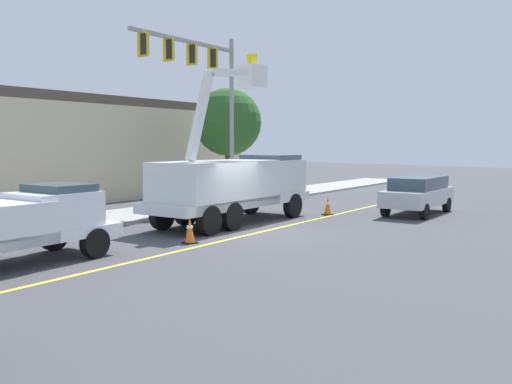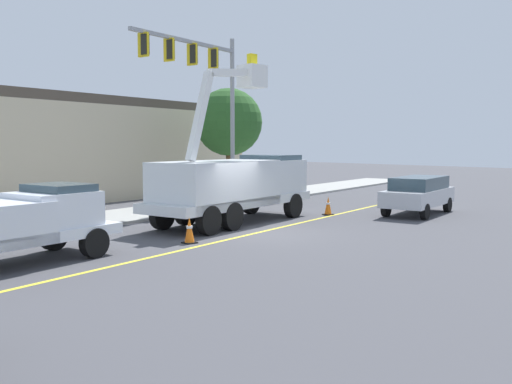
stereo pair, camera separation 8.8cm
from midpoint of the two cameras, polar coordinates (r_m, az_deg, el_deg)
The scene contains 11 objects.
ground at distance 19.79m, azimuth 0.17°, elevation -4.25°, with size 120.00×120.00×0.00m, color #47474C.
sidewalk_far_side at distance 24.56m, azimuth -13.75°, elevation -2.44°, with size 60.00×3.60×0.12m, color #9E9E99.
lane_centre_stripe at distance 19.78m, azimuth 0.17°, elevation -4.24°, with size 50.00×0.16×0.01m, color yellow.
utility_bucket_truck at distance 22.21m, azimuth -2.09°, elevation 0.94°, with size 8.53×4.06×6.79m.
service_pickup_truck at distance 15.74m, azimuth -23.77°, elevation -2.96°, with size 5.90×3.16×2.06m.
passing_minivan at distance 26.03m, azimuth 16.51°, elevation -0.07°, with size 5.08×2.80×1.69m.
traffic_cone_mid_front at distance 17.84m, azimuth -6.74°, elevation -3.95°, with size 0.40×0.40×0.85m.
traffic_cone_mid_rear at distance 24.95m, azimuth 7.55°, elevation -1.42°, with size 0.40×0.40×0.83m.
traffic_signal_mast at distance 26.97m, azimuth -5.35°, elevation 11.46°, with size 6.87×1.59×8.48m.
commercial_building_backdrop at distance 33.25m, azimuth -19.50°, elevation 4.21°, with size 25.91×11.97×5.78m.
street_tree_right at distance 31.71m, azimuth -2.76°, elevation 7.19°, with size 3.83×3.83×6.33m.
Camera 2 is at (-13.50, -14.11, 3.19)m, focal length 38.80 mm.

